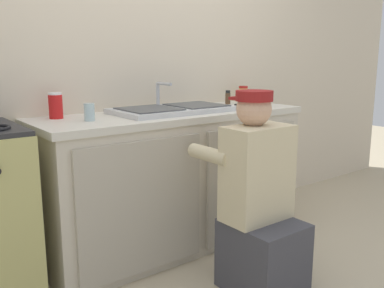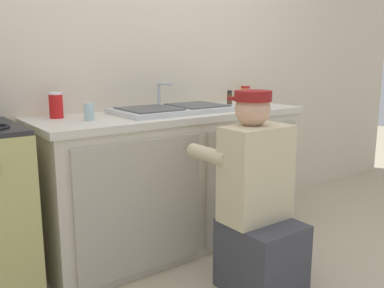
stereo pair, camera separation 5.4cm
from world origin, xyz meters
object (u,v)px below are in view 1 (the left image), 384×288
Objects in this scene: water_glass at (89,112)px; soda_cup_red at (56,106)px; spice_bottle_pepper at (228,97)px; cell_phone at (244,105)px; condiment_jar at (243,94)px; plumber_person at (259,209)px; sink_double_basin at (173,109)px.

soda_cup_red is at bearing 119.93° from water_glass.
spice_bottle_pepper is at bearing 8.41° from water_glass.
condiment_jar is at bearing 47.78° from cell_phone.
condiment_jar is 0.84× the size of soda_cup_red.
spice_bottle_pepper is (0.58, 0.91, 0.51)m from plumber_person.
plumber_person is 1.20m from spice_bottle_pepper.
cell_phone is (0.01, -0.17, -0.04)m from spice_bottle_pepper.
cell_phone is 1.37m from soda_cup_red.
sink_double_basin is 0.75m from soda_cup_red.
soda_cup_red reaches higher than cell_phone.
water_glass is (-0.64, 0.73, 0.51)m from plumber_person.
water_glass is (0.12, -0.21, -0.03)m from soda_cup_red.
spice_bottle_pepper reaches higher than water_glass.
cell_phone is (0.60, 0.74, 0.47)m from plumber_person.
sink_double_basin reaches higher than water_glass.
water_glass is (-1.23, -0.01, 0.04)m from cell_phone.
sink_double_basin is at bearing -167.30° from condiment_jar.
spice_bottle_pepper is 0.69× the size of soda_cup_red.
sink_double_basin is 0.83m from condiment_jar.
sink_double_basin reaches higher than cell_phone.
cell_phone is (0.62, -0.02, -0.01)m from sink_double_basin.
spice_bottle_pepper is 1.05× the size of water_glass.
water_glass is at bearing -171.59° from spice_bottle_pepper.
spice_bottle_pepper is at bearing 94.71° from cell_phone.
condiment_jar is 1.28× the size of water_glass.
soda_cup_red is at bearing 178.93° from spice_bottle_pepper.
cell_phone is (-0.19, -0.21, -0.06)m from condiment_jar.
sink_double_basin is 0.72× the size of plumber_person.
spice_bottle_pepper is at bearing -168.76° from condiment_jar.
water_glass is at bearing -171.19° from condiment_jar.
spice_bottle_pepper is 0.21m from condiment_jar.
soda_cup_red is 1.52× the size of water_glass.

